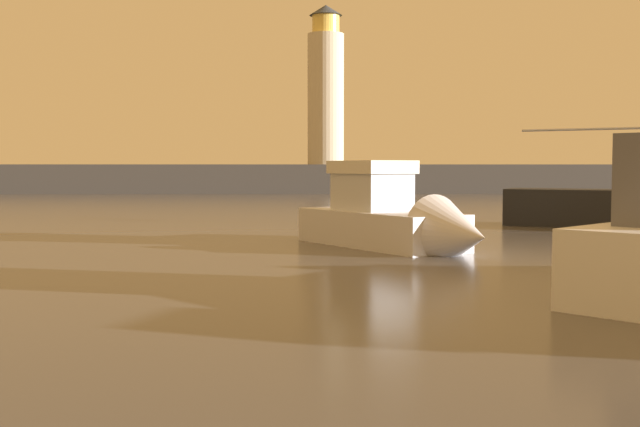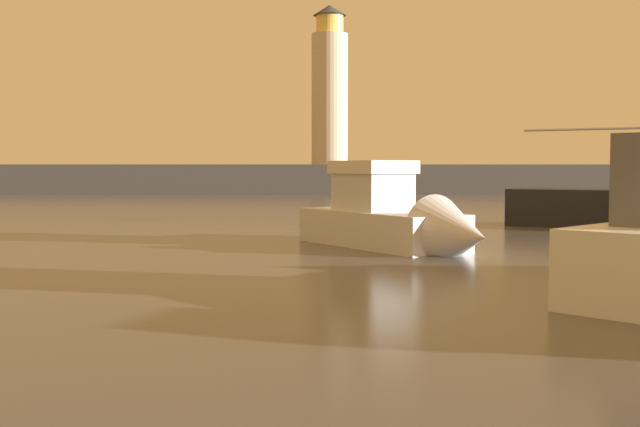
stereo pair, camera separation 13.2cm
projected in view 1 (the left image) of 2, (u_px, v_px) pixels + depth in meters
name	position (u px, v px, depth m)	size (l,w,h in m)	color
ground_plane	(284.00, 217.00, 34.54)	(220.00, 220.00, 0.00)	#4C4742
breakwater	(293.00, 178.00, 67.42)	(90.97, 6.30, 2.40)	#423F3D
lighthouse	(326.00, 89.00, 67.04)	(3.09, 3.09, 13.51)	beige
motorboat_1	(401.00, 221.00, 20.90)	(5.18, 6.79, 2.79)	silver
sailboat_moored	(631.00, 208.00, 28.00)	(8.55, 6.01, 13.53)	black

